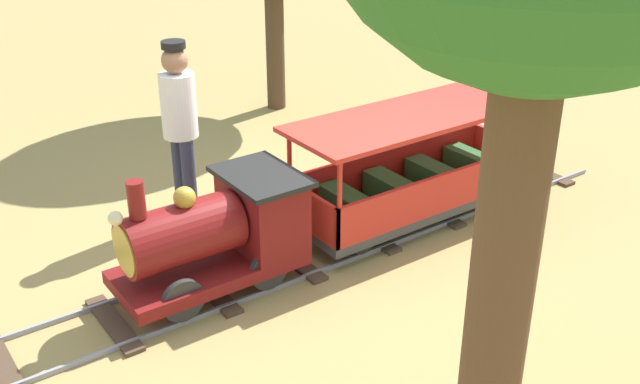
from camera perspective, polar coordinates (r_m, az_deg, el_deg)
ground_plane at (r=6.11m, az=-0.40°, el=-4.78°), size 60.00×60.00×0.00m
track at (r=6.19m, az=0.85°, el=-4.20°), size 0.78×6.05×0.04m
locomotive at (r=5.49m, az=-7.77°, el=-3.04°), size 0.74×1.45×1.01m
passenger_car at (r=6.52m, az=7.26°, el=1.21°), size 0.84×2.35×0.97m
conductor_person at (r=6.37m, az=-10.77°, el=5.57°), size 0.30×0.30×1.62m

